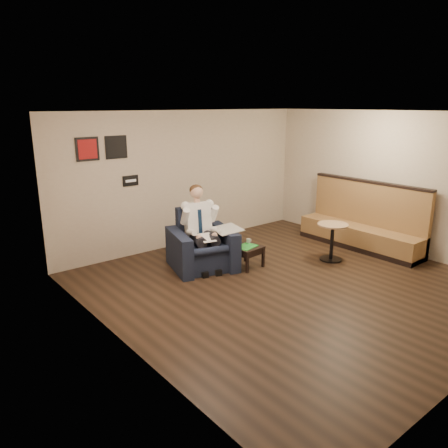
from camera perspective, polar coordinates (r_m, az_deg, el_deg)
ground at (r=7.46m, az=8.60°, el=-7.81°), size 6.00×6.00×0.00m
wall_back at (r=9.26m, az=-4.94°, el=5.93°), size 6.00×0.02×2.80m
wall_left at (r=5.25m, az=-13.43°, el=-1.87°), size 0.02×6.00×2.80m
wall_right at (r=9.45m, az=21.37°, el=5.11°), size 0.02×6.00×2.80m
ceiling at (r=6.86m, az=9.56°, el=14.21°), size 6.00×6.00×0.02m
seating_sign at (r=8.57m, az=-12.11°, el=5.55°), size 0.32×0.02×0.20m
art_print_left at (r=8.16m, az=-17.42°, el=9.32°), size 0.42×0.03×0.42m
art_print_right at (r=8.38m, az=-13.90°, el=9.71°), size 0.42×0.03×0.42m
armchair at (r=7.95m, az=-2.88°, el=-2.12°), size 1.35×1.35×1.05m
seated_man at (r=7.77m, az=-2.56°, el=-1.04°), size 0.95×1.18×1.44m
lap_papers at (r=7.69m, az=-2.26°, el=-1.79°), size 0.31×0.39×0.01m
newspaper at (r=7.94m, az=0.37°, el=-0.68°), size 0.58×0.66×0.01m
side_table at (r=8.08m, az=2.96°, el=-4.27°), size 0.53×0.53×0.40m
green_folder at (r=7.98m, az=2.94°, el=-2.96°), size 0.45×0.37×0.01m
coffee_mug at (r=8.18m, az=3.20°, el=-2.22°), size 0.08×0.08×0.08m
smartphone at (r=8.14m, az=2.46°, el=-2.60°), size 0.13×0.07×0.01m
banquette at (r=9.46m, az=17.47°, el=1.03°), size 0.64×2.67×1.37m
cafe_table at (r=8.62m, az=13.90°, el=-2.30°), size 0.72×0.72×0.72m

